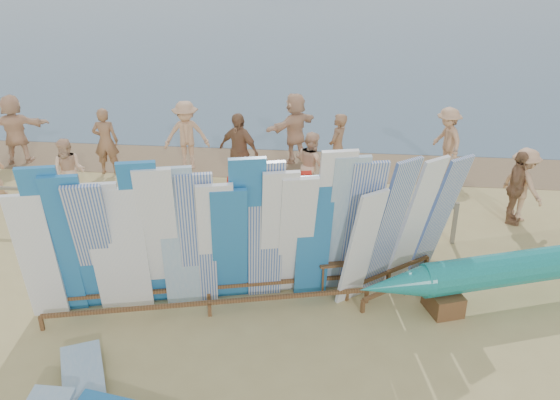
# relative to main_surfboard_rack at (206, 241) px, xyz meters

# --- Properties ---
(ground) EXTENTS (160.00, 160.00, 0.00)m
(ground) POSITION_rel_main_surfboard_rack_xyz_m (-1.56, -0.30, -1.29)
(ground) COLOR tan
(ground) RESTS_ON ground
(wet_sand_strip) EXTENTS (40.00, 2.60, 0.01)m
(wet_sand_strip) POSITION_rel_main_surfboard_rack_xyz_m (-1.56, 6.90, -1.29)
(wet_sand_strip) COLOR #7E6447
(wet_sand_strip) RESTS_ON ground
(fence) EXTENTS (12.08, 0.08, 0.90)m
(fence) POSITION_rel_main_surfboard_rack_xyz_m (-1.56, 2.70, -0.66)
(fence) COLOR #7B725D
(fence) RESTS_ON ground
(main_surfboard_rack) EXTENTS (5.71, 2.01, 2.86)m
(main_surfboard_rack) POSITION_rel_main_surfboard_rack_xyz_m (0.00, 0.00, 0.00)
(main_surfboard_rack) COLOR brown
(main_surfboard_rack) RESTS_ON ground
(side_surfboard_rack) EXTENTS (2.23, 1.98, 2.64)m
(side_surfboard_rack) POSITION_rel_main_surfboard_rack_xyz_m (3.19, 0.91, -0.10)
(side_surfboard_rack) COLOR brown
(side_surfboard_rack) RESTS_ON ground
(outrigger_canoe) EXTENTS (6.47, 2.74, 0.95)m
(outrigger_canoe) POSITION_rel_main_surfboard_rack_xyz_m (5.61, 0.91, -0.69)
(outrigger_canoe) COLOR brown
(outrigger_canoe) RESTS_ON ground
(vendor_table) EXTENTS (0.89, 0.74, 1.02)m
(vendor_table) POSITION_rel_main_surfboard_rack_xyz_m (2.13, 0.83, -0.95)
(vendor_table) COLOR brown
(vendor_table) RESTS_ON ground
(beach_chair_left) EXTENTS (0.71, 0.72, 0.82)m
(beach_chair_left) POSITION_rel_main_surfboard_rack_xyz_m (-0.24, 3.44, -1.05)
(beach_chair_left) COLOR red
(beach_chair_left) RESTS_ON ground
(beach_chair_right) EXTENTS (0.82, 0.83, 0.98)m
(beach_chair_right) POSITION_rel_main_surfboard_rack_xyz_m (0.42, 3.75, -1.01)
(beach_chair_right) COLOR red
(beach_chair_right) RESTS_ON ground
(stroller) EXTENTS (0.70, 0.86, 1.02)m
(stroller) POSITION_rel_main_surfboard_rack_xyz_m (1.38, 3.44, -0.88)
(stroller) COLOR red
(stroller) RESTS_ON ground
(beachgoer_9) EXTENTS (0.83, 1.20, 1.72)m
(beachgoer_9) POSITION_rel_main_surfboard_rack_xyz_m (4.83, 6.57, -0.43)
(beachgoer_9) COLOR tan
(beachgoer_9) RESTS_ON ground
(beachgoer_1) EXTENTS (0.67, 0.42, 1.74)m
(beachgoer_1) POSITION_rel_main_surfboard_rack_xyz_m (-3.83, 5.60, -0.42)
(beachgoer_1) COLOR #8C6042
(beachgoer_1) RESTS_ON ground
(beachgoer_2) EXTENTS (0.78, 0.42, 1.55)m
(beachgoer_2) POSITION_rel_main_surfboard_rack_xyz_m (-4.00, 3.75, -0.51)
(beachgoer_2) COLOR beige
(beachgoer_2) RESTS_ON ground
(beachgoer_7) EXTENTS (0.58, 0.72, 1.75)m
(beachgoer_7) POSITION_rel_main_surfboard_rack_xyz_m (2.05, 5.66, -0.42)
(beachgoer_7) COLOR #8C6042
(beachgoer_7) RESTS_ON ground
(beachgoer_extra_0) EXTENTS (0.92, 1.13, 1.63)m
(beachgoer_extra_0) POSITION_rel_main_surfboard_rack_xyz_m (6.03, 3.95, -0.48)
(beachgoer_extra_0) COLOR tan
(beachgoer_extra_0) RESTS_ON ground
(beachgoer_11) EXTENTS (1.82, 1.12, 1.87)m
(beachgoer_11) POSITION_rel_main_surfboard_rack_xyz_m (-6.52, 6.13, -0.36)
(beachgoer_11) COLOR beige
(beachgoer_11) RESTS_ON ground
(beachgoer_3) EXTENTS (1.24, 0.71, 1.81)m
(beachgoer_3) POSITION_rel_main_surfboard_rack_xyz_m (-1.87, 6.16, -0.39)
(beachgoer_3) COLOR tan
(beachgoer_3) RESTS_ON ground
(beachgoer_5) EXTENTS (1.55, 1.71, 1.89)m
(beachgoer_5) POSITION_rel_main_surfboard_rack_xyz_m (0.89, 6.96, -0.35)
(beachgoer_5) COLOR beige
(beachgoer_5) RESTS_ON ground
(beachgoer_4) EXTENTS (1.20, 0.93, 1.89)m
(beachgoer_4) POSITION_rel_main_surfboard_rack_xyz_m (-0.31, 5.03, -0.35)
(beachgoer_4) COLOR #8C6042
(beachgoer_4) RESTS_ON ground
(beachgoer_8) EXTENTS (0.67, 0.86, 1.60)m
(beachgoer_8) POSITION_rel_main_surfboard_rack_xyz_m (1.47, 4.68, -0.49)
(beachgoer_8) COLOR beige
(beachgoer_8) RESTS_ON ground
(beachgoer_10) EXTENTS (0.74, 1.04, 1.62)m
(beachgoer_10) POSITION_rel_main_surfboard_rack_xyz_m (5.85, 3.77, -0.48)
(beachgoer_10) COLOR #8C6042
(beachgoer_10) RESTS_ON ground
(beachgoer_6) EXTENTS (0.70, 0.89, 1.65)m
(beachgoer_6) POSITION_rel_main_surfboard_rack_xyz_m (2.17, 3.30, -0.47)
(beachgoer_6) COLOR tan
(beachgoer_6) RESTS_ON ground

